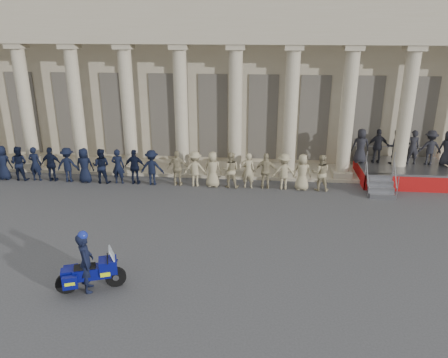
% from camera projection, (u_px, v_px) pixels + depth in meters
% --- Properties ---
extents(ground, '(90.00, 90.00, 0.00)m').
position_uv_depth(ground, '(177.00, 255.00, 14.36)').
color(ground, '#3B3B3D').
rests_on(ground, ground).
extents(building, '(40.00, 12.50, 9.00)m').
position_uv_depth(building, '(222.00, 69.00, 26.62)').
color(building, tan).
rests_on(building, ground).
extents(officer_rank, '(19.18, 0.63, 1.67)m').
position_uv_depth(officer_rank, '(125.00, 167.00, 20.46)').
color(officer_rank, black).
rests_on(officer_rank, ground).
extents(reviewing_stand, '(4.81, 3.92, 2.47)m').
position_uv_depth(reviewing_stand, '(404.00, 154.00, 20.62)').
color(reviewing_stand, gray).
rests_on(reviewing_stand, ground).
extents(motorcycle, '(1.87, 1.10, 1.25)m').
position_uv_depth(motorcycle, '(91.00, 273.00, 12.36)').
color(motorcycle, black).
rests_on(motorcycle, ground).
extents(rider, '(0.63, 0.76, 1.87)m').
position_uv_depth(rider, '(86.00, 261.00, 12.20)').
color(rider, black).
rests_on(rider, ground).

